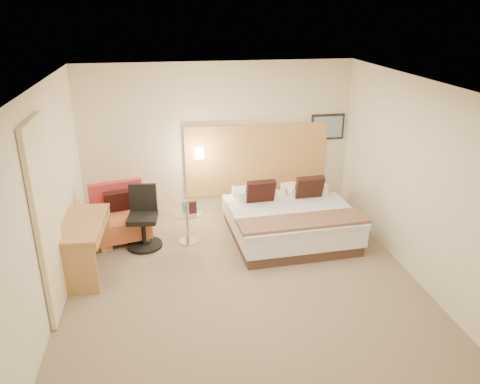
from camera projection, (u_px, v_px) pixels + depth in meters
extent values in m
cube|color=#776650|center=(242.00, 281.00, 6.51)|extent=(4.80, 5.00, 0.02)
cube|color=white|center=(242.00, 83.00, 5.50)|extent=(4.80, 5.00, 0.02)
cube|color=beige|center=(218.00, 139.00, 8.30)|extent=(4.80, 0.02, 2.70)
cube|color=beige|center=(296.00, 306.00, 3.71)|extent=(4.80, 0.02, 2.70)
cube|color=beige|center=(45.00, 203.00, 5.63)|extent=(0.02, 5.00, 2.70)
cube|color=beige|center=(416.00, 180.00, 6.38)|extent=(0.02, 5.00, 2.70)
cube|color=tan|center=(256.00, 159.00, 8.52)|extent=(2.60, 0.04, 1.30)
cube|color=black|center=(328.00, 127.00, 8.53)|extent=(0.62, 0.03, 0.47)
cube|color=gray|center=(328.00, 127.00, 8.51)|extent=(0.54, 0.01, 0.39)
cylinder|color=silver|center=(199.00, 152.00, 8.24)|extent=(0.02, 0.12, 0.02)
cube|color=#F3E2BD|center=(199.00, 153.00, 8.19)|extent=(0.15, 0.15, 0.15)
cube|color=beige|center=(47.00, 221.00, 5.46)|extent=(0.06, 0.90, 2.42)
cylinder|color=#7B9EBF|center=(184.00, 207.00, 7.40)|extent=(0.06, 0.06, 0.18)
cylinder|color=#83AACB|center=(186.00, 205.00, 7.44)|extent=(0.06, 0.06, 0.18)
cube|color=#361716|center=(193.00, 207.00, 7.36)|extent=(0.12, 0.06, 0.20)
cube|color=#462D23|center=(288.00, 231.00, 7.73)|extent=(1.91, 1.91, 0.17)
cube|color=white|center=(289.00, 219.00, 7.65)|extent=(1.97, 1.97, 0.28)
cube|color=silver|center=(295.00, 215.00, 7.34)|extent=(2.00, 1.45, 0.09)
cube|color=white|center=(252.00, 193.00, 8.10)|extent=(0.67, 0.39, 0.17)
cube|color=silver|center=(301.00, 189.00, 8.29)|extent=(0.67, 0.39, 0.17)
cube|color=silver|center=(256.00, 193.00, 7.85)|extent=(0.67, 0.39, 0.17)
cube|color=white|center=(306.00, 189.00, 8.03)|extent=(0.67, 0.39, 0.17)
cube|color=black|center=(260.00, 193.00, 7.66)|extent=(0.48, 0.28, 0.48)
cube|color=black|center=(309.00, 189.00, 7.83)|extent=(0.48, 0.28, 0.48)
cube|color=#D1512B|center=(303.00, 221.00, 6.98)|extent=(1.99, 0.62, 0.05)
cube|color=tan|center=(104.00, 248.00, 7.26)|extent=(0.10, 0.10, 0.11)
cube|color=#9C8849|center=(147.00, 240.00, 7.51)|extent=(0.10, 0.10, 0.11)
cube|color=#AA7F50|center=(99.00, 233.00, 7.77)|extent=(0.10, 0.10, 0.11)
cube|color=#9B7749|center=(140.00, 225.00, 8.01)|extent=(0.10, 0.10, 0.11)
cube|color=#B0592F|center=(121.00, 225.00, 7.56)|extent=(1.00, 0.92, 0.32)
cube|color=#A32B2E|center=(116.00, 196.00, 7.67)|extent=(0.86, 0.32, 0.48)
cube|color=black|center=(118.00, 202.00, 7.60)|extent=(0.44, 0.29, 0.42)
cylinder|color=silver|center=(188.00, 241.00, 7.59)|extent=(0.36, 0.36, 0.02)
cylinder|color=#BBBCC1|center=(188.00, 227.00, 7.50)|extent=(0.04, 0.04, 0.48)
cylinder|color=silver|center=(187.00, 213.00, 7.40)|extent=(0.53, 0.53, 0.01)
cube|color=#AC7343|center=(82.00, 223.00, 6.45)|extent=(0.65, 1.29, 0.04)
cube|color=#B18245|center=(77.00, 270.00, 6.06)|extent=(0.53, 0.07, 0.75)
cube|color=tan|center=(93.00, 230.00, 7.14)|extent=(0.53, 0.07, 0.75)
cube|color=tan|center=(86.00, 229.00, 6.49)|extent=(0.54, 1.20, 0.11)
cylinder|color=black|center=(145.00, 245.00, 7.41)|extent=(0.61, 0.61, 0.04)
cylinder|color=black|center=(144.00, 232.00, 7.33)|extent=(0.07, 0.07, 0.43)
cube|color=black|center=(143.00, 218.00, 7.24)|extent=(0.49, 0.49, 0.07)
cube|color=black|center=(143.00, 197.00, 7.33)|extent=(0.43, 0.10, 0.45)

